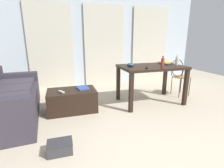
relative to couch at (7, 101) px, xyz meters
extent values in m
plane|color=beige|center=(2.19, -0.40, -0.32)|extent=(8.99, 8.99, 0.00)
cube|color=silver|center=(2.19, 1.87, 1.00)|extent=(5.81, 0.10, 2.63)
cube|color=beige|center=(0.70, 1.78, 0.82)|extent=(1.16, 0.03, 2.26)
cube|color=beige|center=(2.19, 1.78, 0.82)|extent=(1.16, 0.03, 2.26)
cube|color=beige|center=(3.68, 1.78, 0.82)|extent=(1.16, 0.03, 2.26)
cube|color=#38333D|center=(0.04, 0.00, -0.10)|extent=(1.01, 2.03, 0.44)
cube|color=#38333D|center=(-0.03, 0.88, 0.22)|extent=(0.88, 0.26, 0.19)
cube|color=#3E3944|center=(0.05, 0.53, 0.17)|extent=(0.66, 0.54, 0.10)
cube|color=#3E3944|center=(0.09, 0.01, 0.17)|extent=(0.66, 0.54, 0.10)
cube|color=#3E3944|center=(0.13, -0.51, 0.17)|extent=(0.66, 0.54, 0.10)
cube|color=black|center=(1.08, 0.00, -0.11)|extent=(0.89, 0.56, 0.41)
cube|color=black|center=(2.72, -0.04, 0.46)|extent=(1.30, 0.82, 0.05)
cube|color=black|center=(2.12, -0.40, 0.06)|extent=(0.07, 0.07, 0.75)
cube|color=black|center=(3.32, -0.40, 0.06)|extent=(0.07, 0.07, 0.75)
cube|color=black|center=(2.12, 0.32, 0.06)|extent=(0.07, 0.07, 0.75)
cube|color=black|center=(3.32, 0.32, 0.06)|extent=(0.07, 0.07, 0.75)
cylinder|color=#B7844C|center=(3.65, 0.16, 0.14)|extent=(0.41, 0.41, 0.02)
cylinder|color=black|center=(3.80, 0.02, -0.09)|extent=(0.02, 0.02, 0.45)
cylinder|color=black|center=(3.79, 0.31, -0.09)|extent=(0.02, 0.02, 0.45)
cylinder|color=black|center=(3.52, 0.01, -0.09)|extent=(0.02, 0.02, 0.45)
cylinder|color=black|center=(3.50, 0.29, -0.09)|extent=(0.02, 0.02, 0.45)
torus|color=black|center=(3.51, 0.15, 0.36)|extent=(0.03, 0.41, 0.41)
cylinder|color=black|center=(3.52, -0.02, 0.26)|extent=(0.02, 0.02, 0.21)
cylinder|color=black|center=(3.50, 0.33, 0.26)|extent=(0.02, 0.02, 0.21)
cylinder|color=beige|center=(3.26, -0.13, 0.57)|extent=(0.07, 0.07, 0.17)
cylinder|color=beige|center=(3.26, -0.13, 0.68)|extent=(0.03, 0.03, 0.04)
cylinder|color=#99332D|center=(2.78, -0.34, 0.57)|extent=(0.06, 0.06, 0.18)
cylinder|color=#99332D|center=(2.78, -0.34, 0.69)|extent=(0.03, 0.03, 0.05)
ellipsoid|color=#2D4C7A|center=(2.26, -0.01, 0.52)|extent=(0.15, 0.15, 0.07)
cube|color=#1E668C|center=(3.11, 0.05, 0.49)|extent=(0.23, 0.24, 0.01)
cube|color=red|center=(3.12, 0.07, 0.50)|extent=(0.17, 0.24, 0.01)
cube|color=gold|center=(3.11, 0.06, 0.52)|extent=(0.22, 0.29, 0.02)
cube|color=black|center=(2.48, -0.28, 0.49)|extent=(0.13, 0.18, 0.02)
cube|color=#B7B7B2|center=(0.90, -0.08, 0.10)|extent=(0.12, 0.16, 0.02)
cube|color=#33519E|center=(1.30, 0.03, 0.10)|extent=(0.25, 0.30, 0.02)
cube|color=#38383D|center=(0.84, -1.24, -0.25)|extent=(0.29, 0.20, 0.13)
cube|color=#313135|center=(0.84, -1.24, -0.17)|extent=(0.29, 0.20, 0.02)
camera|label=1|loc=(0.92, -3.10, 1.02)|focal=27.00mm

